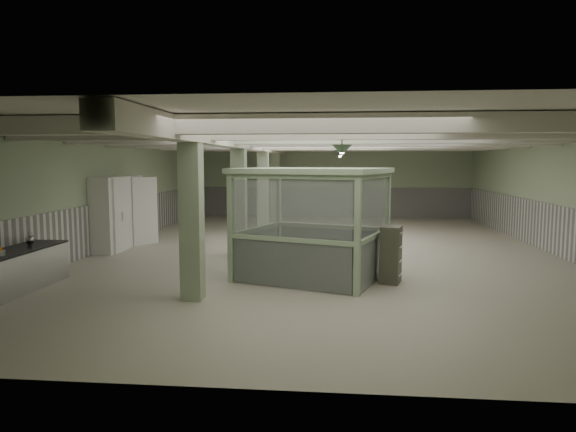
{
  "coord_description": "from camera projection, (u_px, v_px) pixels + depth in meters",
  "views": [
    {
      "loc": [
        0.41,
        -16.01,
        2.81
      ],
      "look_at": [
        -0.94,
        -1.95,
        1.3
      ],
      "focal_mm": 32.0,
      "sensor_mm": 36.0,
      "label": 1
    }
  ],
  "objects": [
    {
      "name": "wall_right",
      "position": [
        558.0,
        195.0,
        15.33
      ],
      "size": [
        0.02,
        20.0,
        3.6
      ],
      "primitive_type": "cube",
      "color": "#A8BD97",
      "rests_on": "floor"
    },
    {
      "name": "walkin_cooler",
      "position": [
        119.0,
        210.0,
        16.56
      ],
      "size": [
        1.11,
        2.68,
        2.46
      ],
      "color": "white",
      "rests_on": "floor"
    },
    {
      "name": "column_c",
      "position": [
        263.0,
        187.0,
        20.19
      ],
      "size": [
        0.42,
        0.42,
        3.6
      ],
      "primitive_type": "cube",
      "color": "#A0B491",
      "rests_on": "floor"
    },
    {
      "name": "beam_f",
      "position": [
        328.0,
        146.0,
        20.77
      ],
      "size": [
        13.9,
        0.35,
        0.32
      ],
      "primitive_type": "cube",
      "color": "silver",
      "rests_on": "ceiling"
    },
    {
      "name": "pendant_front",
      "position": [
        342.0,
        150.0,
        10.86
      ],
      "size": [
        0.44,
        0.44,
        0.22
      ],
      "primitive_type": "cone",
      "rotation": [
        3.14,
        0.0,
        0.0
      ],
      "color": "#2B3629",
      "rests_on": "ceiling"
    },
    {
      "name": "beam_a",
      "position": [
        313.0,
        124.0,
        8.4
      ],
      "size": [
        13.9,
        0.35,
        0.32
      ],
      "primitive_type": "cube",
      "color": "silver",
      "rests_on": "ceiling"
    },
    {
      "name": "beam_g",
      "position": [
        329.0,
        148.0,
        23.24
      ],
      "size": [
        13.9,
        0.35,
        0.32
      ],
      "primitive_type": "cube",
      "color": "silver",
      "rests_on": "ceiling"
    },
    {
      "name": "pitcher_far",
      "position": [
        30.0,
        239.0,
        11.76
      ],
      "size": [
        0.25,
        0.27,
        0.28
      ],
      "primitive_type": null,
      "rotation": [
        0.0,
        0.0,
        -0.3
      ],
      "color": "#ABACB0",
      "rests_on": "prep_counter"
    },
    {
      "name": "ceiling",
      "position": [
        324.0,
        136.0,
        15.8
      ],
      "size": [
        14.0,
        20.0,
        0.02
      ],
      "primitive_type": "cube",
      "color": "white",
      "rests_on": "wall_back"
    },
    {
      "name": "beam_c",
      "position": [
        322.0,
        138.0,
        13.35
      ],
      "size": [
        13.9,
        0.35,
        0.32
      ],
      "primitive_type": "cube",
      "color": "silver",
      "rests_on": "ceiling"
    },
    {
      "name": "wall_left",
      "position": [
        108.0,
        192.0,
        16.66
      ],
      "size": [
        0.02,
        20.0,
        3.6
      ],
      "primitive_type": "cube",
      "color": "#A8BD97",
      "rests_on": "floor"
    },
    {
      "name": "beam_e",
      "position": [
        326.0,
        144.0,
        18.3
      ],
      "size": [
        13.9,
        0.35,
        0.32
      ],
      "primitive_type": "cube",
      "color": "silver",
      "rests_on": "ceiling"
    },
    {
      "name": "beam_b",
      "position": [
        318.0,
        132.0,
        10.87
      ],
      "size": [
        13.9,
        0.35,
        0.32
      ],
      "primitive_type": "cube",
      "color": "silver",
      "rests_on": "ceiling"
    },
    {
      "name": "wall_back",
      "position": [
        329.0,
        181.0,
        25.89
      ],
      "size": [
        14.0,
        0.02,
        3.6
      ],
      "primitive_type": "cube",
      "color": "#A8BD97",
      "rests_on": "floor"
    },
    {
      "name": "wainscot_back",
      "position": [
        329.0,
        202.0,
        25.98
      ],
      "size": [
        13.9,
        0.05,
        1.5
      ],
      "primitive_type": "cube",
      "color": "white",
      "rests_on": "floor"
    },
    {
      "name": "floor",
      "position": [
        324.0,
        251.0,
        16.19
      ],
      "size": [
        20.0,
        20.0,
        0.0
      ],
      "primitive_type": "plane",
      "color": "beige",
      "rests_on": "ground"
    },
    {
      "name": "column_a",
      "position": [
        192.0,
        212.0,
        10.29
      ],
      "size": [
        0.42,
        0.42,
        3.6
      ],
      "primitive_type": "cube",
      "color": "#A0B491",
      "rests_on": "floor"
    },
    {
      "name": "pendant_back",
      "position": [
        340.0,
        155.0,
        21.26
      ],
      "size": [
        0.44,
        0.44,
        0.22
      ],
      "primitive_type": "cone",
      "rotation": [
        3.14,
        0.0,
        0.0
      ],
      "color": "#2B3629",
      "rests_on": "ceiling"
    },
    {
      "name": "wainscot_left",
      "position": [
        110.0,
        225.0,
        16.77
      ],
      "size": [
        0.05,
        19.9,
        1.5
      ],
      "primitive_type": "cube",
      "color": "white",
      "rests_on": "floor"
    },
    {
      "name": "girder",
      "position": [
        245.0,
        143.0,
        16.06
      ],
      "size": [
        0.45,
        19.9,
        0.4
      ],
      "primitive_type": "cube",
      "color": "silver",
      "rests_on": "ceiling"
    },
    {
      "name": "wainscot_right",
      "position": [
        556.0,
        230.0,
        15.44
      ],
      "size": [
        0.05,
        19.9,
        1.5
      ],
      "primitive_type": "cube",
      "color": "white",
      "rests_on": "floor"
    },
    {
      "name": "column_d",
      "position": [
        275.0,
        183.0,
        24.15
      ],
      "size": [
        0.42,
        0.42,
        3.6
      ],
      "primitive_type": "cube",
      "color": "#A0B491",
      "rests_on": "floor"
    },
    {
      "name": "wall_front",
      "position": [
        302.0,
        247.0,
        6.1
      ],
      "size": [
        14.0,
        0.02,
        3.6
      ],
      "primitive_type": "cube",
      "color": "#A8BD97",
      "rests_on": "floor"
    },
    {
      "name": "column_b",
      "position": [
        239.0,
        195.0,
        15.24
      ],
      "size": [
        0.42,
        0.42,
        3.6
      ],
      "primitive_type": "cube",
      "color": "#A0B491",
      "rests_on": "floor"
    },
    {
      "name": "filing_cabinet",
      "position": [
        391.0,
        254.0,
        11.87
      ],
      "size": [
        0.57,
        0.7,
        1.32
      ],
      "primitive_type": "cube",
      "rotation": [
        0.0,
        0.0,
        -0.26
      ],
      "color": "#555547",
      "rests_on": "floor"
    },
    {
      "name": "beam_d",
      "position": [
        324.0,
        141.0,
        15.82
      ],
      "size": [
        13.9,
        0.35,
        0.32
      ],
      "primitive_type": "cube",
      "color": "silver",
      "rests_on": "ceiling"
    },
    {
      "name": "guard_booth",
      "position": [
        312.0,
        204.0,
        12.28
      ],
      "size": [
        4.02,
        3.71,
        2.65
      ],
      "rotation": [
        0.0,
        0.0,
        -0.34
      ],
      "color": "#A1BD97",
      "rests_on": "floor"
    },
    {
      "name": "pendant_mid",
      "position": [
        340.0,
        154.0,
        16.31
      ],
      "size": [
        0.44,
        0.44,
        0.22
      ],
      "primitive_type": "cone",
      "rotation": [
        3.14,
        0.0,
        0.0
      ],
      "color": "#2B3629",
      "rests_on": "ceiling"
    }
  ]
}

